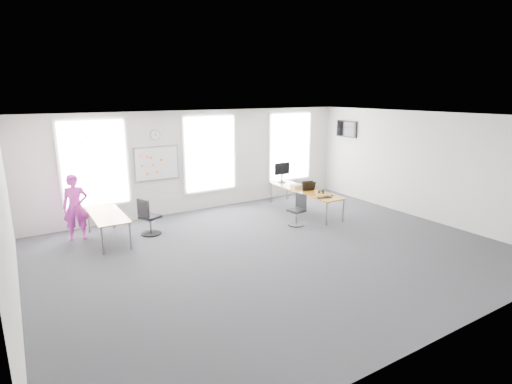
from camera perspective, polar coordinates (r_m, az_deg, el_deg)
floor at (r=9.15m, az=2.71°, el=-8.45°), size 10.00×10.00×0.00m
ceiling at (r=8.47m, az=2.95°, el=10.65°), size 10.00×10.00×0.00m
wall_back at (r=12.13m, az=-7.94°, el=4.43°), size 10.00×0.00×10.00m
wall_front at (r=5.98m, az=25.19°, el=-6.88°), size 10.00×0.00×10.00m
wall_left at (r=7.25m, az=-31.98°, el=-4.17°), size 0.00×10.00×10.00m
wall_right at (r=12.18m, az=22.66°, el=3.51°), size 0.00×10.00×10.00m
window_left at (r=11.22m, az=-22.07°, el=3.79°), size 1.60×0.06×2.20m
window_mid at (r=12.20m, az=-6.62°, el=5.47°), size 1.60×0.06×2.20m
window_right at (r=13.72m, az=4.86°, el=6.46°), size 1.60×0.06×2.20m
desk_right at (r=12.00m, az=7.00°, el=0.12°), size 0.74×2.78×0.68m
desk_left at (r=10.23m, az=-20.47°, el=-3.28°), size 0.73×1.82×0.66m
chair_right at (r=10.85m, az=5.97°, el=-2.78°), size 0.45×0.45×0.85m
chair_left at (r=10.38m, az=-15.12°, el=-3.74°), size 0.56×0.56×0.95m
person at (r=10.58m, az=-24.38°, el=-1.99°), size 0.65×0.48×1.61m
whiteboard at (r=11.63m, az=-13.99°, el=3.98°), size 1.20×0.03×0.90m
wall_clock at (r=11.52m, az=-14.22°, el=7.90°), size 0.30×0.04×0.30m
tv at (r=13.99m, az=12.82°, el=8.78°), size 0.06×0.90×0.55m
keyboard at (r=11.16m, az=9.73°, el=-0.76°), size 0.42×0.26×0.02m
mouse at (r=11.39m, az=10.76°, el=-0.44°), size 0.09×0.12×0.04m
lens_cap at (r=11.59m, az=9.65°, el=-0.23°), size 0.08×0.08×0.01m
headphones at (r=11.64m, az=9.22°, el=0.06°), size 0.16×0.09×0.10m
laptop_sleeve at (r=11.86m, az=7.54°, el=0.85°), size 0.36×0.28×0.28m
paper_stack at (r=12.13m, az=5.86°, el=0.79°), size 0.33×0.25×0.11m
monitor at (r=12.82m, az=3.76°, el=3.07°), size 0.58×0.24×0.65m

